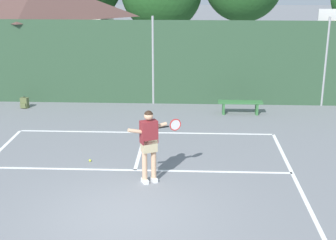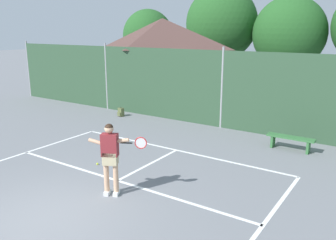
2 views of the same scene
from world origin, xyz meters
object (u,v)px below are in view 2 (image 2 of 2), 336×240
tennis_ball (97,164)px  backpack_olive (121,112)px  tennis_player (111,153)px  courtside_bench (290,140)px

tennis_ball → backpack_olive: bearing=124.6°
tennis_player → courtside_bench: bearing=64.7°
backpack_olive → tennis_player: bearing=-50.3°
courtside_bench → backpack_olive: bearing=177.0°
backpack_olive → courtside_bench: size_ratio=0.29×
backpack_olive → courtside_bench: bearing=-3.0°
tennis_player → backpack_olive: tennis_player is taller
tennis_ball → tennis_player: bearing=-35.1°
tennis_player → tennis_ball: bearing=144.9°
backpack_olive → courtside_bench: (8.06, -0.42, 0.17)m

